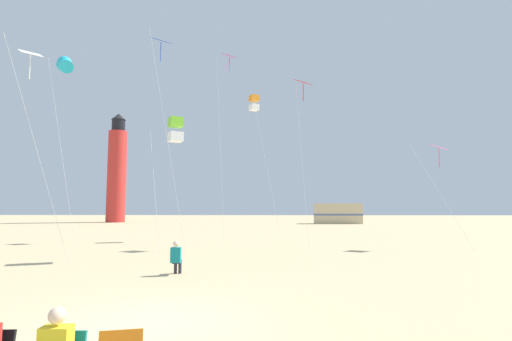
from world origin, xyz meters
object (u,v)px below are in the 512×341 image
object	(u,v)px
kite_diamond_scarlet	(303,89)
kite_box_lime	(176,130)
rv_van_tan	(338,214)
kite_diamond_white	(31,61)
kite_tube_cyan	(65,65)
kite_diamond_rainbow	(439,150)
kite_diamond_magenta	(229,65)
kite_box_orange	(254,103)
kite_diamond_blue	(161,50)
lighthouse_distant	(117,171)
kite_flyer_standing	(176,257)

from	to	relation	value
kite_diamond_scarlet	kite_box_lime	world-z (taller)	kite_diamond_scarlet
kite_box_lime	rv_van_tan	world-z (taller)	kite_box_lime
kite_diamond_scarlet	kite_diamond_white	world-z (taller)	kite_diamond_scarlet
kite_diamond_white	kite_tube_cyan	distance (m)	4.21
kite_diamond_rainbow	rv_van_tan	bearing A→B (deg)	90.48
kite_diamond_white	rv_van_tan	bearing A→B (deg)	61.94
kite_diamond_rainbow	rv_van_tan	xyz separation A→B (m)	(-0.27, 31.78, -4.21)
kite_diamond_white	kite_tube_cyan	world-z (taller)	kite_tube_cyan
kite_diamond_magenta	kite_tube_cyan	distance (m)	11.78
kite_box_lime	kite_diamond_magenta	bearing A→B (deg)	82.84
kite_diamond_magenta	kite_diamond_scarlet	world-z (taller)	kite_diamond_magenta
kite_box_lime	kite_box_orange	world-z (taller)	kite_box_orange
kite_diamond_scarlet	kite_diamond_blue	xyz separation A→B (m)	(-8.11, -2.85, 1.43)
kite_diamond_magenta	lighthouse_distant	size ratio (longest dim) A/B	0.83
kite_tube_cyan	lighthouse_distant	world-z (taller)	lighthouse_distant
kite_diamond_blue	kite_tube_cyan	xyz separation A→B (m)	(-5.31, -0.27, -0.93)
kite_diamond_rainbow	lighthouse_distant	xyz separation A→B (m)	(-33.21, 35.62, 2.23)
kite_tube_cyan	rv_van_tan	world-z (taller)	kite_tube_cyan
kite_diamond_magenta	kite_tube_cyan	world-z (taller)	kite_diamond_magenta
rv_van_tan	kite_diamond_white	bearing A→B (deg)	-120.15
kite_diamond_magenta	kite_flyer_standing	bearing A→B (deg)	-90.78
kite_diamond_white	kite_box_lime	world-z (taller)	kite_diamond_white
kite_box_lime	lighthouse_distant	size ratio (longest dim) A/B	0.39
kite_diamond_magenta	kite_box_lime	bearing A→B (deg)	-97.16
kite_box_orange	rv_van_tan	bearing A→B (deg)	67.60
kite_diamond_white	kite_box_orange	xyz separation A→B (m)	(9.53, 11.98, 1.27)
kite_diamond_blue	kite_box_lime	distance (m)	6.14
kite_diamond_magenta	kite_diamond_white	xyz separation A→B (m)	(-7.59, -11.85, -4.20)
kite_diamond_blue	kite_box_orange	world-z (taller)	kite_diamond_blue
kite_diamond_white	kite_diamond_blue	world-z (taller)	kite_diamond_blue
kite_box_lime	kite_diamond_rainbow	world-z (taller)	kite_box_lime
kite_box_orange	lighthouse_distant	world-z (taller)	lighthouse_distant
kite_diamond_magenta	kite_diamond_blue	bearing A→B (deg)	-111.06
kite_box_lime	kite_tube_cyan	world-z (taller)	kite_tube_cyan
kite_diamond_blue	kite_flyer_standing	bearing A→B (deg)	-68.82
kite_flyer_standing	kite_box_orange	size ratio (longest dim) A/B	0.11
kite_tube_cyan	kite_diamond_rainbow	world-z (taller)	kite_tube_cyan
kite_flyer_standing	kite_diamond_magenta	world-z (taller)	kite_diamond_magenta
kite_diamond_rainbow	kite_box_orange	xyz separation A→B (m)	(-10.97, 5.80, 4.49)
rv_van_tan	kite_diamond_magenta	bearing A→B (deg)	-117.94
kite_diamond_white	kite_diamond_magenta	bearing A→B (deg)	57.36
kite_diamond_magenta	kite_box_orange	distance (m)	3.52
kite_diamond_white	kite_box_orange	world-z (taller)	kite_box_orange
kite_flyer_standing	kite_diamond_magenta	bearing A→B (deg)	-91.69
lighthouse_distant	kite_diamond_scarlet	bearing A→B (deg)	-53.75
kite_diamond_magenta	rv_van_tan	world-z (taller)	kite_diamond_magenta
kite_diamond_blue	kite_box_orange	bearing A→B (deg)	57.86
kite_tube_cyan	kite_box_orange	size ratio (longest dim) A/B	1.01
kite_flyer_standing	kite_box_orange	world-z (taller)	kite_box_orange
kite_diamond_magenta	lighthouse_distant	distance (m)	36.54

